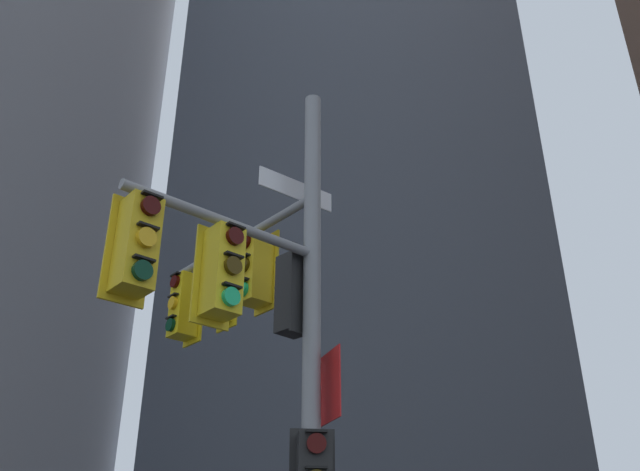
# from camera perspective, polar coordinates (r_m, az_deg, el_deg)

# --- Properties ---
(building_mid_block) EXTENTS (14.59, 14.59, 37.90)m
(building_mid_block) POSITION_cam_1_polar(r_m,az_deg,el_deg) (34.19, 2.99, 2.44)
(building_mid_block) COLOR #4C5460
(building_mid_block) RESTS_ON ground
(signal_pole_assembly) EXTENTS (2.75, 4.31, 8.16)m
(signal_pole_assembly) POSITION_cam_1_polar(r_m,az_deg,el_deg) (8.32, -5.66, -7.65)
(signal_pole_assembly) COLOR gray
(signal_pole_assembly) RESTS_ON ground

